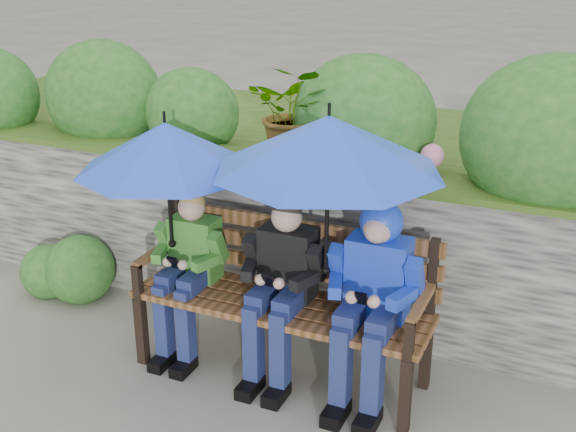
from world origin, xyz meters
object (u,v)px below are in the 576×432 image
at_px(boy_right, 373,287).
at_px(park_bench, 285,289).
at_px(umbrella_left, 166,147).
at_px(umbrella_right, 329,144).
at_px(boy_middle, 281,280).
at_px(boy_left, 188,264).

bearing_deg(boy_right, park_bench, 173.13).
bearing_deg(umbrella_left, park_bench, 7.48).
height_order(park_bench, umbrella_right, umbrella_right).
xyz_separation_m(boy_middle, umbrella_left, (-0.68, -0.02, 0.68)).
xyz_separation_m(park_bench, boy_left, (-0.58, -0.07, 0.07)).
height_order(boy_right, umbrella_left, umbrella_left).
relative_size(boy_middle, umbrella_right, 0.90).
xyz_separation_m(boy_middle, umbrella_right, (0.27, -0.03, 0.80)).
height_order(park_bench, umbrella_left, umbrella_left).
xyz_separation_m(boy_middle, boy_right, (0.52, 0.01, 0.06)).
height_order(boy_left, umbrella_right, umbrella_right).
relative_size(boy_left, boy_right, 0.91).
bearing_deg(park_bench, boy_middle, -83.46).
distance_m(umbrella_left, umbrella_right, 0.95).
bearing_deg(umbrella_right, boy_middle, 173.72).
distance_m(boy_middle, umbrella_right, 0.85).
relative_size(boy_left, umbrella_left, 0.99).
bearing_deg(boy_left, boy_middle, -0.45).
xyz_separation_m(boy_left, boy_right, (1.11, 0.00, 0.08)).
distance_m(boy_left, boy_middle, 0.59).
distance_m(park_bench, umbrella_right, 0.94).
bearing_deg(boy_left, umbrella_right, -2.28).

